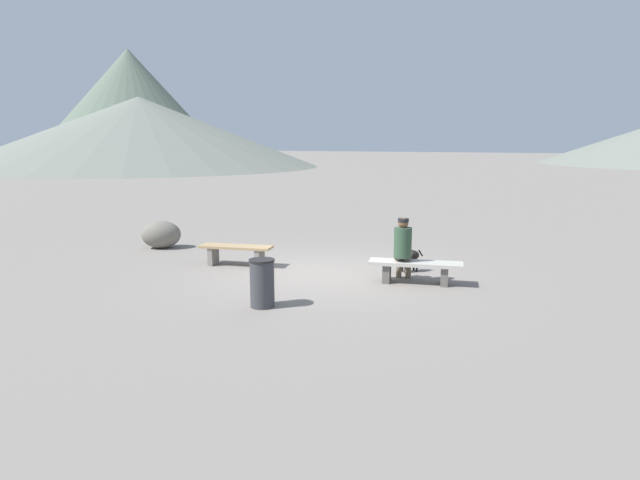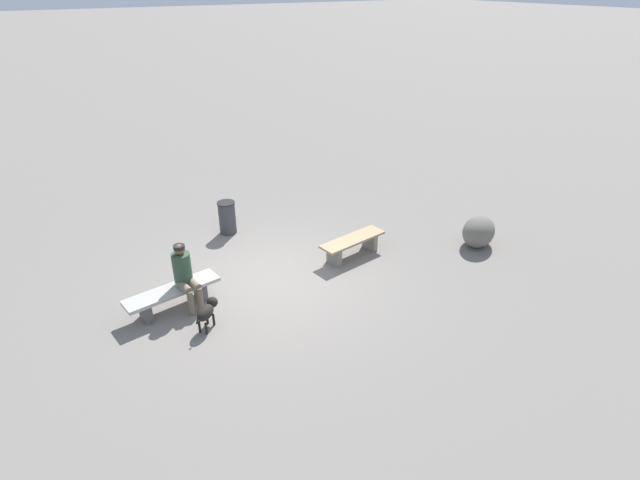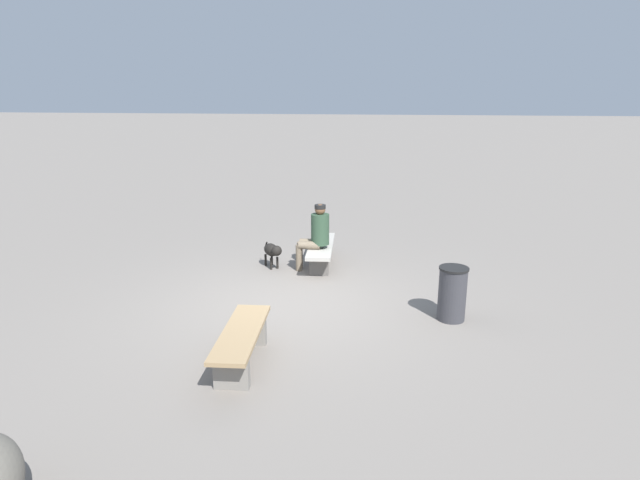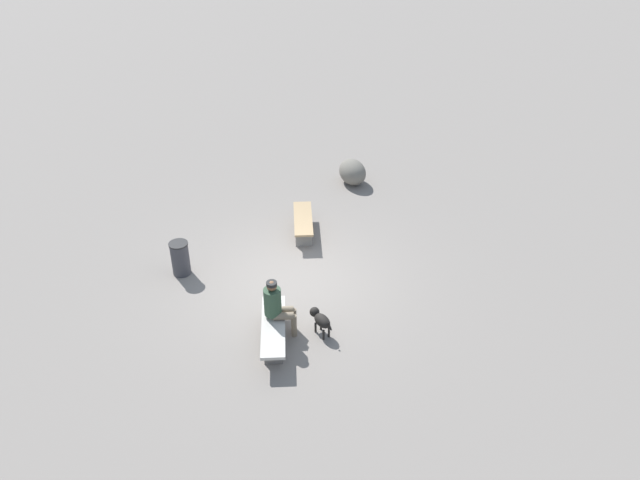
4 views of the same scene
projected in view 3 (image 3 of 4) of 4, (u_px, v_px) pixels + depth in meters
The scene contains 6 objects.
ground at pixel (288, 305), 8.12m from camera, with size 210.00×210.00×0.06m, color gray.
bench_left at pixel (242, 341), 6.18m from camera, with size 1.64×0.66×0.45m.
bench_right at pixel (321, 250), 9.90m from camera, with size 1.83×0.70×0.43m.
seated_person at pixel (316, 233), 9.56m from camera, with size 0.39×0.63×1.27m.
dog at pixel (272, 251), 9.75m from camera, with size 0.54×0.49×0.49m.
trash_bin at pixel (452, 294), 7.44m from camera, with size 0.43×0.43×0.80m.
Camera 3 is at (-7.28, -2.09, 3.13)m, focal length 28.69 mm.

